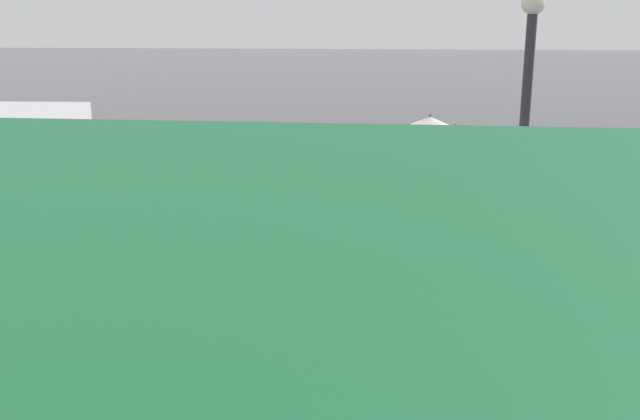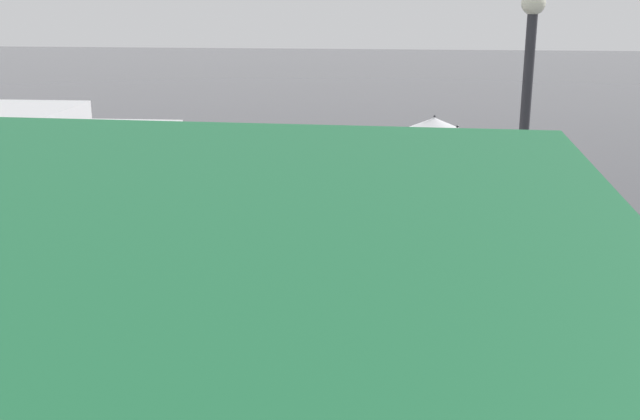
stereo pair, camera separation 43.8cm
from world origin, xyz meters
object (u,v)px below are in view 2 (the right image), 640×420
object	(u,v)px
shopping_cart_vendor	(357,233)
pedestrian_black_side	(434,153)
street_lamp	(525,120)
cargo_van_parked_right	(60,194)
hand_dolly_boxes	(283,221)
pedestrian_pink_side	(459,167)

from	to	relation	value
shopping_cart_vendor	pedestrian_black_side	size ratio (longest dim) A/B	0.49
shopping_cart_vendor	street_lamp	distance (m)	2.90
cargo_van_parked_right	pedestrian_black_side	world-z (taller)	cargo_van_parked_right
hand_dolly_boxes	pedestrian_black_side	world-z (taller)	pedestrian_black_side
hand_dolly_boxes	street_lamp	xyz separation A→B (m)	(-3.10, 0.98, 1.65)
pedestrian_pink_side	shopping_cart_vendor	bearing A→B (deg)	-5.08
cargo_van_parked_right	street_lamp	world-z (taller)	street_lamp
hand_dolly_boxes	street_lamp	bearing A→B (deg)	162.50
shopping_cart_vendor	pedestrian_pink_side	xyz separation A→B (m)	(-1.36, 0.12, 1.02)
hand_dolly_boxes	pedestrian_black_side	xyz separation A→B (m)	(-2.13, -0.77, 0.87)
shopping_cart_vendor	cargo_van_parked_right	bearing A→B (deg)	8.56
cargo_van_parked_right	street_lamp	xyz separation A→B (m)	(-6.09, 0.37, 1.19)
hand_dolly_boxes	pedestrian_black_side	size ratio (longest dim) A/B	0.61
cargo_van_parked_right	shopping_cart_vendor	world-z (taller)	cargo_van_parked_right
pedestrian_pink_side	pedestrian_black_side	xyz separation A→B (m)	(0.29, -0.88, 0.00)
cargo_van_parked_right	hand_dolly_boxes	distance (m)	3.08
street_lamp	shopping_cart_vendor	bearing A→B (deg)	-25.64
cargo_van_parked_right	hand_dolly_boxes	bearing A→B (deg)	-168.58
shopping_cart_vendor	hand_dolly_boxes	world-z (taller)	hand_dolly_boxes
hand_dolly_boxes	shopping_cart_vendor	bearing A→B (deg)	-179.74
street_lamp	cargo_van_parked_right	bearing A→B (deg)	-3.50
street_lamp	hand_dolly_boxes	bearing A→B (deg)	-17.50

